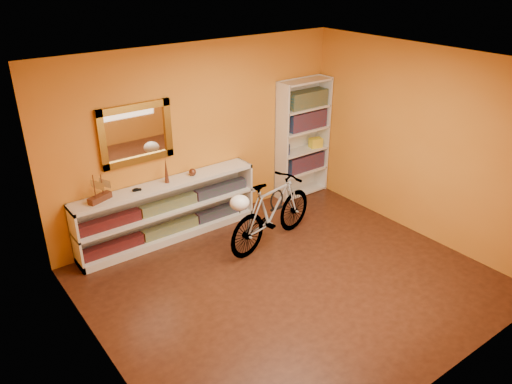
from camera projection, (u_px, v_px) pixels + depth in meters
floor at (290, 283)px, 6.10m from camera, size 4.50×4.00×0.01m
ceiling at (298, 66)px, 4.98m from camera, size 4.50×4.00×0.01m
back_wall at (200, 137)px, 6.99m from camera, size 4.50×0.01×2.60m
left_wall at (95, 250)px, 4.32m from camera, size 0.01×4.00×2.60m
right_wall at (421, 144)px, 6.76m from camera, size 0.01×4.00×2.60m
gilt_mirror at (136, 134)px, 6.34m from camera, size 0.98×0.06×0.78m
wall_socket at (253, 189)px, 7.91m from camera, size 0.09×0.02×0.09m
console_unit at (169, 211)px, 6.87m from camera, size 2.60×0.35×0.85m
cd_row_lower at (171, 228)px, 6.96m from camera, size 2.50×0.13×0.14m
cd_row_upper at (169, 204)px, 6.81m from camera, size 2.50×0.13×0.14m
model_ship at (98, 187)px, 6.12m from camera, size 0.34×0.22×0.37m
toy_car at (137, 191)px, 6.46m from camera, size 0.00×0.00×0.00m
bronze_ornament at (166, 170)px, 6.62m from camera, size 0.06×0.06×0.36m
decorative_orb at (193, 172)px, 6.88m from camera, size 0.10×0.10×0.10m
bookcase at (303, 139)px, 7.98m from camera, size 0.90×0.30×1.90m
book_row_a at (304, 162)px, 8.18m from camera, size 0.70×0.22×0.26m
book_row_b at (306, 120)px, 7.88m from camera, size 0.70×0.22×0.28m
book_row_c at (307, 99)px, 7.73m from camera, size 0.70×0.22×0.25m
travel_mug at (288, 149)px, 7.83m from camera, size 0.07×0.07×0.17m
red_tin at (293, 103)px, 7.63m from camera, size 0.19×0.19×0.19m
yellow_bag at (316, 143)px, 8.13m from camera, size 0.22×0.17×0.15m
bicycle at (272, 211)px, 6.74m from camera, size 0.73×1.68×0.96m
helmet at (240, 203)px, 6.17m from camera, size 0.25×0.24×0.19m
u_lock at (277, 200)px, 6.75m from camera, size 0.22×0.02×0.22m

